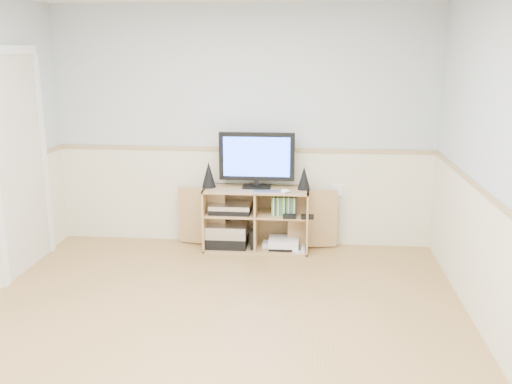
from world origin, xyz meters
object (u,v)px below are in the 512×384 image
keyboard (269,192)px  game_consoles (283,243)px  media_cabinet (257,217)px  monitor (257,158)px

keyboard → game_consoles: keyboard is taller
media_cabinet → monitor: 0.63m
media_cabinet → game_consoles: size_ratio=3.76×
media_cabinet → keyboard: bearing=-53.4°
media_cabinet → keyboard: keyboard is taller
media_cabinet → keyboard: 0.40m
media_cabinet → monitor: (0.00, -0.00, 0.63)m
media_cabinet → monitor: bearing=-90.0°
keyboard → game_consoles: size_ratio=0.70×
media_cabinet → keyboard: (0.14, -0.19, 0.32)m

